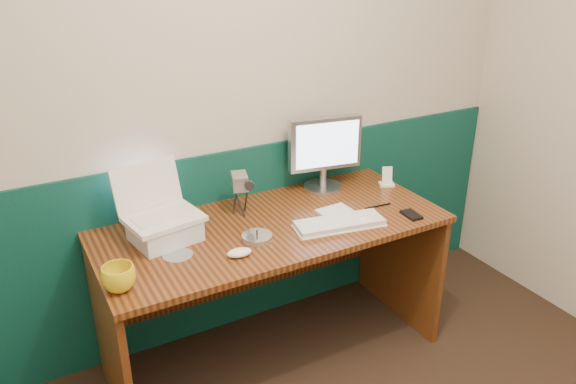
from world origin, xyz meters
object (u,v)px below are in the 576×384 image
camcorder (240,194)px  desk (273,292)px  keyboard (339,224)px  laptop (161,194)px  mug (119,278)px  monitor (323,154)px

camcorder → desk: bearing=-46.7°
desk → camcorder: size_ratio=7.81×
camcorder → keyboard: bearing=-27.2°
laptop → camcorder: (0.39, 0.08, -0.12)m
keyboard → mug: mug is taller
monitor → mug: monitor is taller
laptop → monitor: (0.89, 0.14, -0.03)m
desk → monitor: 0.74m
desk → camcorder: (-0.08, 0.17, 0.48)m
laptop → mug: laptop is taller
monitor → camcorder: size_ratio=1.85×
laptop → keyboard: (0.73, -0.26, -0.21)m
mug → monitor: bearing=20.5°
desk → keyboard: keyboard is taller
desk → mug: bearing=-165.0°
laptop → camcorder: bearing=1.3°
laptop → camcorder: laptop is taller
monitor → camcorder: 0.51m
mug → camcorder: (0.66, 0.37, 0.05)m
keyboard → desk: bearing=157.0°
desk → monitor: (0.42, 0.23, 0.56)m
laptop → desk: bearing=-20.7°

